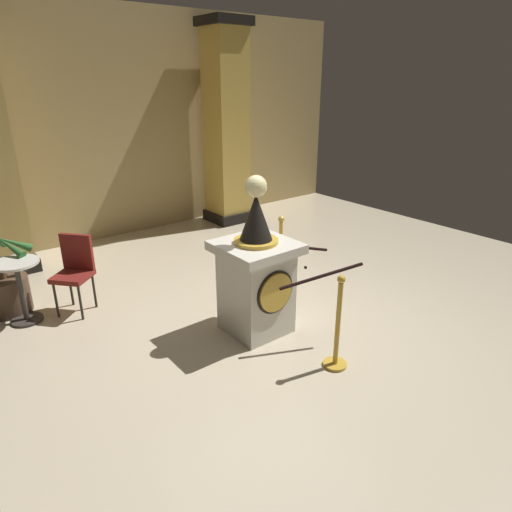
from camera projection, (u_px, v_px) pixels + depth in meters
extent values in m
plane|color=beige|center=(270.00, 325.00, 5.30)|extent=(10.19, 10.19, 0.00)
cube|color=tan|center=(108.00, 126.00, 7.73)|extent=(10.19, 0.16, 3.85)
cube|color=beige|center=(256.00, 292.00, 5.04)|extent=(0.64, 0.64, 0.96)
cube|color=beige|center=(256.00, 247.00, 4.84)|extent=(0.80, 0.80, 0.10)
cylinder|color=gold|center=(276.00, 293.00, 4.75)|extent=(0.43, 0.03, 0.43)
cylinder|color=black|center=(275.00, 292.00, 4.76)|extent=(0.49, 0.01, 0.49)
cylinder|color=gold|center=(256.00, 241.00, 4.82)|extent=(0.48, 0.48, 0.04)
cone|color=black|center=(256.00, 217.00, 4.72)|extent=(0.35, 0.35, 0.50)
cylinder|color=gold|center=(256.00, 195.00, 4.63)|extent=(0.03, 0.03, 0.06)
sphere|color=beige|center=(256.00, 186.00, 4.60)|extent=(0.23, 0.23, 0.23)
cylinder|color=gold|center=(335.00, 364.00, 4.55)|extent=(0.24, 0.24, 0.03)
cylinder|color=gold|center=(338.00, 326.00, 4.39)|extent=(0.05, 0.05, 0.92)
sphere|color=gold|center=(342.00, 279.00, 4.20)|extent=(0.08, 0.08, 0.08)
cylinder|color=gold|center=(280.00, 288.00, 6.19)|extent=(0.24, 0.24, 0.03)
cylinder|color=gold|center=(280.00, 257.00, 6.01)|extent=(0.05, 0.05, 0.96)
sphere|color=gold|center=(281.00, 219.00, 5.82)|extent=(0.08, 0.08, 0.08)
cylinder|color=black|center=(322.00, 276.00, 4.67)|extent=(0.86, 0.40, 0.22)
cylinder|color=black|center=(292.00, 247.00, 5.49)|extent=(0.86, 0.40, 0.22)
sphere|color=black|center=(306.00, 267.00, 5.12)|extent=(0.04, 0.04, 0.04)
cube|color=black|center=(6.00, 263.00, 6.79)|extent=(0.81, 0.81, 0.20)
cube|color=black|center=(228.00, 215.00, 9.16)|extent=(0.75, 0.75, 0.20)
cube|color=gold|center=(226.00, 126.00, 8.52)|extent=(0.65, 0.65, 3.70)
cube|color=black|center=(224.00, 21.00, 7.86)|extent=(0.78, 0.78, 0.16)
cylinder|color=#4C3828|center=(7.00, 295.00, 5.52)|extent=(0.52, 0.52, 0.45)
cylinder|color=brown|center=(1.00, 268.00, 5.39)|extent=(0.08, 0.08, 0.27)
cone|color=#2D662D|center=(15.00, 243.00, 5.37)|extent=(0.39, 0.16, 0.28)
cone|color=#2D662D|center=(1.00, 241.00, 5.46)|extent=(0.22, 0.38, 0.31)
cone|color=#2D662D|center=(11.00, 247.00, 5.25)|extent=(0.29, 0.37, 0.29)
cylinder|color=#332D28|center=(27.00, 320.00, 5.38)|extent=(0.36, 0.36, 0.03)
cylinder|color=#332D28|center=(22.00, 293.00, 5.25)|extent=(0.06, 0.06, 0.75)
cylinder|color=silver|center=(15.00, 263.00, 5.11)|extent=(0.51, 0.51, 0.03)
cylinder|color=black|center=(56.00, 300.00, 5.40)|extent=(0.03, 0.03, 0.45)
cylinder|color=black|center=(81.00, 303.00, 5.34)|extent=(0.03, 0.03, 0.45)
cylinder|color=black|center=(71.00, 289.00, 5.69)|extent=(0.03, 0.03, 0.45)
cylinder|color=black|center=(94.00, 291.00, 5.63)|extent=(0.03, 0.03, 0.45)
cube|color=maroon|center=(72.00, 276.00, 5.42)|extent=(0.56, 0.56, 0.06)
cube|color=maroon|center=(77.00, 252.00, 5.48)|extent=(0.30, 0.33, 0.45)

